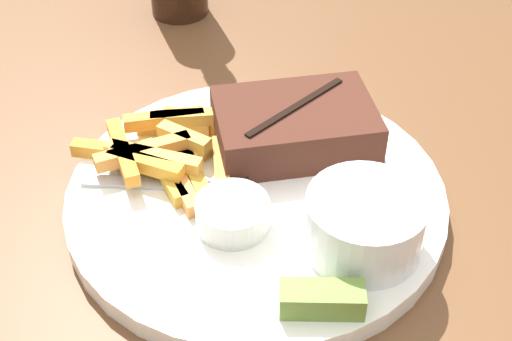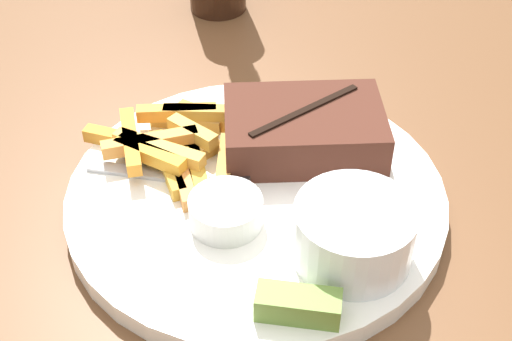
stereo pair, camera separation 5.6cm
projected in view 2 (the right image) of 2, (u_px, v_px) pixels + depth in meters
name	position (u px, v px, depth m)	size (l,w,h in m)	color
dining_table	(256.00, 268.00, 0.64)	(1.25, 1.03, 0.72)	brown
dinner_plate	(256.00, 197.00, 0.58)	(0.31, 0.31, 0.02)	white
steak_portion	(304.00, 129.00, 0.60)	(0.15, 0.11, 0.04)	#472319
fries_pile	(175.00, 143.00, 0.60)	(0.15, 0.14, 0.02)	gold
coleslaw_cup	(354.00, 230.00, 0.50)	(0.09, 0.09, 0.05)	white
dipping_sauce_cup	(226.00, 210.00, 0.54)	(0.06, 0.06, 0.02)	silver
pickle_spear	(298.00, 305.00, 0.47)	(0.06, 0.03, 0.02)	olive
fork_utensil	(159.00, 175.00, 0.58)	(0.13, 0.02, 0.00)	#B7B7BC
knife_utensil	(255.00, 154.00, 0.60)	(0.06, 0.16, 0.01)	#B7B7BC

